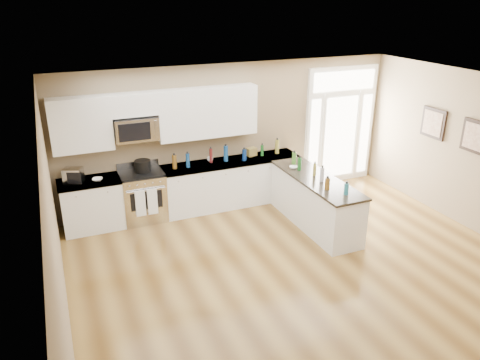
% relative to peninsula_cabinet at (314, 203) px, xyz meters
% --- Properties ---
extents(ground, '(8.00, 8.00, 0.00)m').
position_rel_peninsula_cabinet_xyz_m(ground, '(-0.93, -2.24, -0.43)').
color(ground, brown).
extents(room_shell, '(8.00, 8.00, 8.00)m').
position_rel_peninsula_cabinet_xyz_m(room_shell, '(-0.93, -2.24, 1.27)').
color(room_shell, '#887456').
rests_on(room_shell, ground).
extents(back_cabinet_left, '(1.10, 0.66, 0.94)m').
position_rel_peninsula_cabinet_xyz_m(back_cabinet_left, '(-3.80, 1.45, 0.00)').
color(back_cabinet_left, white).
rests_on(back_cabinet_left, ground).
extents(back_cabinet_right, '(2.85, 0.66, 0.94)m').
position_rel_peninsula_cabinet_xyz_m(back_cabinet_right, '(-1.08, 1.45, 0.00)').
color(back_cabinet_right, white).
rests_on(back_cabinet_right, ground).
extents(peninsula_cabinet, '(0.69, 2.32, 0.94)m').
position_rel_peninsula_cabinet_xyz_m(peninsula_cabinet, '(0.00, 0.00, 0.00)').
color(peninsula_cabinet, white).
rests_on(peninsula_cabinet, ground).
extents(upper_cabinet_left, '(1.04, 0.33, 0.95)m').
position_rel_peninsula_cabinet_xyz_m(upper_cabinet_left, '(-3.81, 1.59, 1.49)').
color(upper_cabinet_left, white).
rests_on(upper_cabinet_left, room_shell).
extents(upper_cabinet_right, '(1.94, 0.33, 0.95)m').
position_rel_peninsula_cabinet_xyz_m(upper_cabinet_right, '(-1.50, 1.59, 1.49)').
color(upper_cabinet_right, white).
rests_on(upper_cabinet_right, room_shell).
extents(upper_cabinet_short, '(0.82, 0.33, 0.40)m').
position_rel_peninsula_cabinet_xyz_m(upper_cabinet_short, '(-2.88, 1.59, 1.77)').
color(upper_cabinet_short, white).
rests_on(upper_cabinet_short, room_shell).
extents(microwave, '(0.78, 0.41, 0.42)m').
position_rel_peninsula_cabinet_xyz_m(microwave, '(-2.88, 1.56, 1.33)').
color(microwave, silver).
rests_on(microwave, room_shell).
extents(entry_door, '(1.70, 0.10, 2.60)m').
position_rel_peninsula_cabinet_xyz_m(entry_door, '(1.62, 1.71, 0.87)').
color(entry_door, white).
rests_on(entry_door, ground).
extents(wall_art_near, '(0.05, 0.58, 0.58)m').
position_rel_peninsula_cabinet_xyz_m(wall_art_near, '(2.54, -0.04, 1.27)').
color(wall_art_near, black).
rests_on(wall_art_near, room_shell).
extents(wall_art_far, '(0.05, 0.58, 0.58)m').
position_rel_peninsula_cabinet_xyz_m(wall_art_far, '(2.54, -1.04, 1.27)').
color(wall_art_far, black).
rests_on(wall_art_far, room_shell).
extents(kitchen_range, '(0.80, 0.70, 1.08)m').
position_rel_peninsula_cabinet_xyz_m(kitchen_range, '(-2.87, 1.45, 0.04)').
color(kitchen_range, silver).
rests_on(kitchen_range, ground).
extents(stockpot, '(0.38, 0.38, 0.23)m').
position_rel_peninsula_cabinet_xyz_m(stockpot, '(-2.82, 1.50, 0.63)').
color(stockpot, black).
rests_on(stockpot, kitchen_range).
extents(toaster_oven, '(0.38, 0.35, 0.27)m').
position_rel_peninsula_cabinet_xyz_m(toaster_oven, '(-4.04, 1.45, 0.64)').
color(toaster_oven, silver).
rests_on(toaster_oven, back_cabinet_left).
extents(cardboard_box, '(0.23, 0.19, 0.16)m').
position_rel_peninsula_cabinet_xyz_m(cardboard_box, '(-0.58, 1.58, 0.59)').
color(cardboard_box, olive).
rests_on(cardboard_box, back_cabinet_right).
extents(bowl_left, '(0.22, 0.22, 0.04)m').
position_rel_peninsula_cabinet_xyz_m(bowl_left, '(-3.66, 1.38, 0.53)').
color(bowl_left, white).
rests_on(bowl_left, back_cabinet_left).
extents(bowl_peninsula, '(0.18, 0.18, 0.05)m').
position_rel_peninsula_cabinet_xyz_m(bowl_peninsula, '(-0.15, 0.57, 0.53)').
color(bowl_peninsula, white).
rests_on(bowl_peninsula, peninsula_cabinet).
extents(cup_counter, '(0.13, 0.13, 0.09)m').
position_rel_peninsula_cabinet_xyz_m(cup_counter, '(-1.47, 1.57, 0.55)').
color(cup_counter, white).
rests_on(cup_counter, back_cabinet_right).
extents(counter_bottles, '(2.36, 2.43, 0.31)m').
position_rel_peninsula_cabinet_xyz_m(counter_bottles, '(-0.70, 0.85, 0.63)').
color(counter_bottles, '#19591E').
rests_on(counter_bottles, back_cabinet_right).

